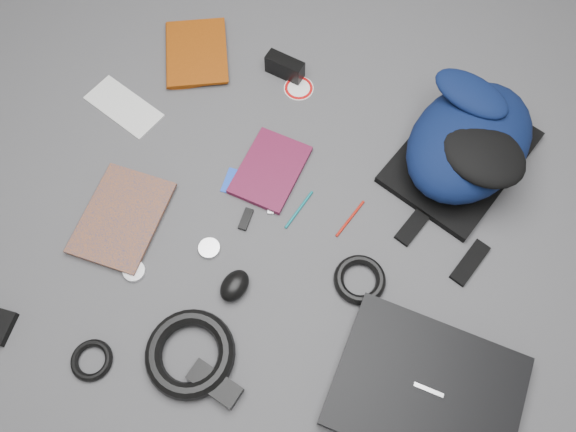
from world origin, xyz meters
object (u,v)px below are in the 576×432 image
(comic_book, at_px, (88,207))
(dvd_case, at_px, (270,170))
(compact_camera, at_px, (285,67))
(mouse, at_px, (235,286))
(backpack, at_px, (469,141))
(textbook_red, at_px, (166,56))
(power_brick, at_px, (215,384))
(laptop, at_px, (427,391))

(comic_book, relative_size, dvd_case, 1.23)
(compact_camera, height_order, mouse, compact_camera)
(backpack, bearing_deg, textbook_red, -163.08)
(mouse, bearing_deg, textbook_red, 140.93)
(textbook_red, distance_m, dvd_case, 0.48)
(comic_book, xyz_separation_m, mouse, (0.43, -0.09, 0.01))
(compact_camera, bearing_deg, power_brick, -70.90)
(backpack, bearing_deg, comic_book, -131.99)
(compact_camera, relative_size, mouse, 1.29)
(comic_book, bearing_deg, laptop, -10.41)
(laptop, distance_m, compact_camera, 0.93)
(laptop, bearing_deg, textbook_red, 147.61)
(laptop, relative_size, compact_camera, 3.63)
(backpack, xyz_separation_m, compact_camera, (-0.53, 0.13, -0.06))
(textbook_red, height_order, compact_camera, compact_camera)
(dvd_case, xyz_separation_m, mouse, (0.02, -0.33, 0.01))
(mouse, height_order, power_brick, mouse)
(textbook_red, distance_m, compact_camera, 0.35)
(backpack, xyz_separation_m, mouse, (-0.45, -0.51, -0.07))
(mouse, bearing_deg, compact_camera, 112.39)
(dvd_case, distance_m, mouse, 0.33)
(textbook_red, bearing_deg, power_brick, -83.92)
(backpack, bearing_deg, laptop, -64.88)
(laptop, bearing_deg, mouse, 173.36)
(comic_book, height_order, dvd_case, comic_book)
(backpack, height_order, comic_book, backpack)
(mouse, bearing_deg, dvd_case, 108.77)
(dvd_case, bearing_deg, textbook_red, 154.06)
(compact_camera, bearing_deg, dvd_case, -67.53)
(backpack, height_order, mouse, backpack)
(compact_camera, xyz_separation_m, mouse, (0.08, -0.64, -0.01))
(backpack, relative_size, power_brick, 3.53)
(textbook_red, bearing_deg, laptop, -60.46)
(comic_book, distance_m, power_brick, 0.56)
(dvd_case, bearing_deg, comic_book, -142.15)
(compact_camera, bearing_deg, textbook_red, -160.04)
(textbook_red, height_order, comic_book, textbook_red)
(dvd_case, xyz_separation_m, compact_camera, (-0.06, 0.31, 0.02))
(laptop, distance_m, mouse, 0.49)
(textbook_red, xyz_separation_m, power_brick, (0.45, -0.82, 0.00))
(laptop, height_order, mouse, mouse)
(power_brick, bearing_deg, laptop, 31.17)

